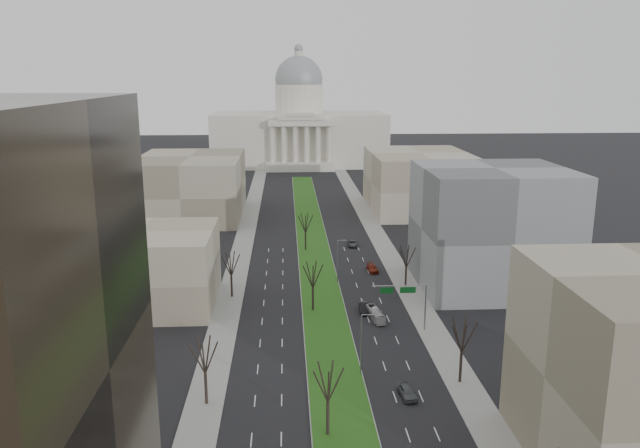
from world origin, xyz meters
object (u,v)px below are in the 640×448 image
object	(u,v)px
car_grey_near	(407,392)
car_black	(364,308)
car_red	(372,268)
box_van	(376,314)
car_grey_far	(352,243)

from	to	relation	value
car_grey_near	car_black	distance (m)	30.62
car_red	box_van	world-z (taller)	box_van
car_grey_near	car_black	xyz separation A→B (m)	(-1.96, 30.56, 0.04)
car_grey_near	box_van	distance (m)	26.88
car_black	box_van	distance (m)	4.01
car_grey_far	box_van	xyz separation A→B (m)	(-0.99, -47.69, 0.28)
car_red	box_van	size ratio (longest dim) A/B	0.72
car_grey_near	car_red	world-z (taller)	car_grey_near
car_grey_far	box_van	size ratio (longest dim) A/B	0.71
car_grey_near	car_black	world-z (taller)	car_black
car_grey_far	box_van	world-z (taller)	box_van
car_red	car_grey_far	xyz separation A→B (m)	(-2.20, 20.53, -0.04)
car_black	car_grey_near	bearing A→B (deg)	-82.55
car_black	box_van	size ratio (longest dim) A/B	0.71
car_grey_near	car_black	size ratio (longest dim) A/B	0.92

